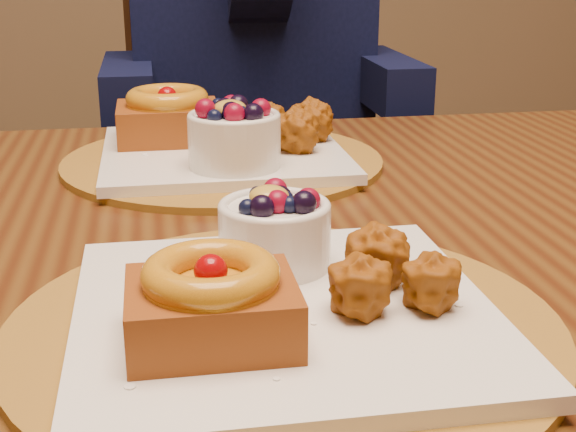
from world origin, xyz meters
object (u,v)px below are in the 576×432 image
(place_setting_near, at_px, (280,298))
(place_setting_far, at_px, (220,141))
(chair_far, at_px, (268,196))
(diner, at_px, (250,1))
(dining_table, at_px, (247,300))

(place_setting_near, bearing_deg, place_setting_far, 90.20)
(place_setting_near, bearing_deg, chair_far, 82.04)
(chair_far, distance_m, diner, 0.39)
(dining_table, xyz_separation_m, place_setting_near, (-0.00, -0.22, 0.10))
(place_setting_far, bearing_deg, place_setting_near, -89.80)
(dining_table, bearing_deg, diner, 82.26)
(place_setting_near, height_order, diner, diner)
(place_setting_near, xyz_separation_m, place_setting_far, (-0.00, 0.43, 0.01))
(diner, bearing_deg, place_setting_near, -79.26)
(place_setting_far, height_order, chair_far, chair_far)
(dining_table, height_order, place_setting_near, place_setting_near)
(place_setting_near, relative_size, chair_far, 0.40)
(dining_table, relative_size, place_setting_near, 4.21)
(place_setting_near, xyz_separation_m, diner, (0.11, 0.98, 0.13))
(dining_table, relative_size, chair_far, 1.70)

